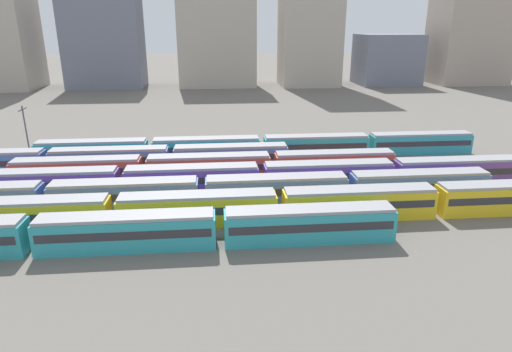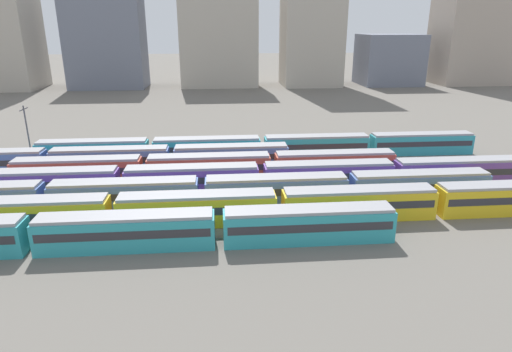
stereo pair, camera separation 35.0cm
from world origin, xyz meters
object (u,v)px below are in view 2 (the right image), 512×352
Objects in this scene: train_track_3 at (328,175)px; train_track_6 at (262,147)px; train_track_1 at (279,206)px; train_track_4 at (209,167)px; train_track_5 at (111,159)px; train_track_0 at (126,231)px; catenary_pole_1 at (27,129)px; train_track_2 at (202,192)px.

train_track_6 is at bearing 116.25° from train_track_3.
train_track_1 is 26.01m from train_track_6.
train_track_5 is (-15.43, 5.20, 0.00)m from train_track_4.
train_track_4 is 13.73m from train_track_6.
train_track_6 is (24.39, 5.20, 0.00)m from train_track_5.
train_track_4 is (-8.29, 15.60, -0.00)m from train_track_1.
train_track_5 is (-23.72, 20.80, -0.00)m from train_track_1.
train_track_1 is 0.80× the size of train_track_3.
train_track_1 is 1.34× the size of train_track_5.
train_track_4 is at bearing -18.62° from train_track_5.
train_track_0 is 22.35m from train_track_4.
train_track_5 is at bearing 105.56° from train_track_0.
train_track_3 is 10.26× the size of catenary_pole_1.
train_track_2 is at bearing -38.60° from catenary_pole_1.
train_track_2 is at bearing 54.70° from train_track_0.
train_track_4 is 0.75× the size of train_track_6.
train_track_3 is at bearing 51.19° from train_track_1.
catenary_pole_1 is (-29.82, 23.80, 3.19)m from train_track_2.
train_track_2 is (-9.12, 5.20, 0.00)m from train_track_1.
train_track_0 is 29.34m from train_track_3.
catenary_pole_1 is at bearing 151.67° from train_track_5.
train_track_3 is 50.93m from catenary_pole_1.
train_track_3 and train_track_6 have the same top height.
train_track_3 is at bearing 16.56° from train_track_2.
train_track_2 is at bearing -94.55° from train_track_4.
train_track_6 is (-7.69, 15.60, 0.00)m from train_track_3.
catenary_pole_1 reaches higher than train_track_4.
train_track_4 is at bearing 118.00° from train_track_1.
catenary_pole_1 reaches higher than train_track_6.
train_track_0 is 35.61m from train_track_6.
train_track_5 is 17.58m from catenary_pole_1.
train_track_3 is 17.39m from train_track_6.
train_track_4 is (-16.66, 5.20, -0.00)m from train_track_3.
train_track_5 is at bearing -28.33° from catenary_pole_1.
train_track_0 and train_track_2 have the same top height.
train_track_4 is at bearing 162.66° from train_track_3.
catenary_pole_1 is (-39.61, 3.00, 3.19)m from train_track_6.
train_track_4 is 6.12× the size of catenary_pole_1.
train_track_3 is (24.85, 15.60, 0.00)m from train_track_0.
catenary_pole_1 is (-30.64, 13.40, 3.19)m from train_track_4.
catenary_pole_1 is at bearing 143.32° from train_track_1.
train_track_6 is at bearing -4.33° from catenary_pole_1.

